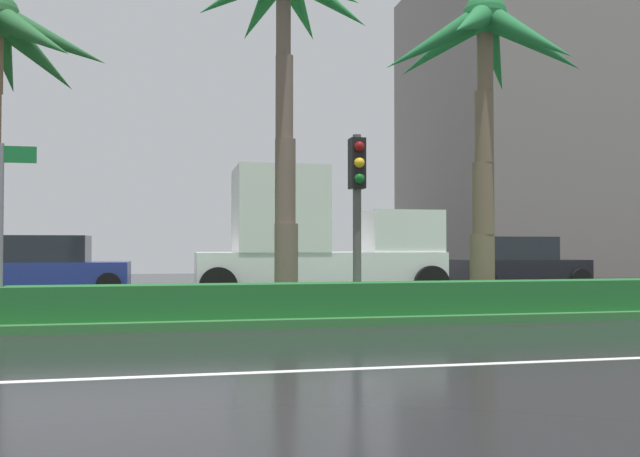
{
  "coord_description": "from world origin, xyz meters",
  "views": [
    {
      "loc": [
        0.98,
        -5.83,
        1.44
      ],
      "look_at": [
        4.83,
        12.3,
        1.89
      ],
      "focal_mm": 38.82,
      "sensor_mm": 36.0,
      "label": 1
    }
  ],
  "objects_px": {
    "car_in_traffic_third": "(519,264)",
    "traffic_signal_median_right": "(357,190)",
    "box_truck_lead": "(316,241)",
    "street_name_sign": "(1,207)",
    "palm_tree_centre": "(283,19)",
    "car_in_traffic_second": "(50,267)",
    "palm_tree_centre_right": "(483,64)"
  },
  "relations": [
    {
      "from": "street_name_sign",
      "to": "car_in_traffic_third",
      "type": "height_order",
      "value": "street_name_sign"
    },
    {
      "from": "palm_tree_centre",
      "to": "palm_tree_centre_right",
      "type": "xyz_separation_m",
      "value": [
        4.21,
        -0.52,
        -0.83
      ]
    },
    {
      "from": "street_name_sign",
      "to": "car_in_traffic_second",
      "type": "relative_size",
      "value": 0.7
    },
    {
      "from": "palm_tree_centre",
      "to": "car_in_traffic_second",
      "type": "relative_size",
      "value": 1.73
    },
    {
      "from": "palm_tree_centre_right",
      "to": "street_name_sign",
      "type": "bearing_deg",
      "value": -173.36
    },
    {
      "from": "palm_tree_centre_right",
      "to": "car_in_traffic_second",
      "type": "relative_size",
      "value": 1.54
    },
    {
      "from": "car_in_traffic_third",
      "to": "traffic_signal_median_right",
      "type": "bearing_deg",
      "value": -132.72
    },
    {
      "from": "street_name_sign",
      "to": "car_in_traffic_third",
      "type": "relative_size",
      "value": 0.7
    },
    {
      "from": "street_name_sign",
      "to": "car_in_traffic_third",
      "type": "xyz_separation_m",
      "value": [
        14.07,
        8.73,
        -1.25
      ]
    },
    {
      "from": "palm_tree_centre_right",
      "to": "box_truck_lead",
      "type": "height_order",
      "value": "palm_tree_centre_right"
    },
    {
      "from": "car_in_traffic_second",
      "to": "car_in_traffic_third",
      "type": "xyz_separation_m",
      "value": [
        14.71,
        0.12,
        0.0
      ]
    },
    {
      "from": "box_truck_lead",
      "to": "car_in_traffic_third",
      "type": "bearing_deg",
      "value": 23.13
    },
    {
      "from": "traffic_signal_median_right",
      "to": "car_in_traffic_second",
      "type": "bearing_deg",
      "value": 129.39
    },
    {
      "from": "street_name_sign",
      "to": "box_truck_lead",
      "type": "relative_size",
      "value": 0.47
    },
    {
      "from": "palm_tree_centre",
      "to": "box_truck_lead",
      "type": "relative_size",
      "value": 1.17
    },
    {
      "from": "car_in_traffic_second",
      "to": "box_truck_lead",
      "type": "height_order",
      "value": "box_truck_lead"
    },
    {
      "from": "traffic_signal_median_right",
      "to": "box_truck_lead",
      "type": "xyz_separation_m",
      "value": [
        0.27,
        5.26,
        -0.94
      ]
    },
    {
      "from": "palm_tree_centre_right",
      "to": "car_in_traffic_third",
      "type": "distance_m",
      "value": 10.1
    },
    {
      "from": "palm_tree_centre_right",
      "to": "car_in_traffic_second",
      "type": "height_order",
      "value": "palm_tree_centre_right"
    },
    {
      "from": "palm_tree_centre",
      "to": "palm_tree_centre_right",
      "type": "height_order",
      "value": "palm_tree_centre"
    },
    {
      "from": "traffic_signal_median_right",
      "to": "box_truck_lead",
      "type": "distance_m",
      "value": 5.35
    },
    {
      "from": "palm_tree_centre",
      "to": "car_in_traffic_second",
      "type": "height_order",
      "value": "palm_tree_centre"
    },
    {
      "from": "palm_tree_centre_right",
      "to": "car_in_traffic_second",
      "type": "bearing_deg",
      "value": 142.58
    },
    {
      "from": "car_in_traffic_third",
      "to": "box_truck_lead",
      "type": "bearing_deg",
      "value": -156.87
    },
    {
      "from": "street_name_sign",
      "to": "box_truck_lead",
      "type": "height_order",
      "value": "box_truck_lead"
    },
    {
      "from": "palm_tree_centre",
      "to": "traffic_signal_median_right",
      "type": "xyz_separation_m",
      "value": [
        1.23,
        -1.34,
        -3.62
      ]
    },
    {
      "from": "car_in_traffic_third",
      "to": "car_in_traffic_second",
      "type": "bearing_deg",
      "value": -179.53
    },
    {
      "from": "street_name_sign",
      "to": "car_in_traffic_second",
      "type": "distance_m",
      "value": 8.73
    },
    {
      "from": "traffic_signal_median_right",
      "to": "car_in_traffic_second",
      "type": "xyz_separation_m",
      "value": [
        -6.87,
        8.37,
        -1.66
      ]
    },
    {
      "from": "palm_tree_centre_right",
      "to": "car_in_traffic_third",
      "type": "height_order",
      "value": "palm_tree_centre_right"
    },
    {
      "from": "palm_tree_centre",
      "to": "car_in_traffic_second",
      "type": "xyz_separation_m",
      "value": [
        -5.64,
        7.02,
        -5.29
      ]
    },
    {
      "from": "box_truck_lead",
      "to": "car_in_traffic_second",
      "type": "bearing_deg",
      "value": 156.45
    }
  ]
}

